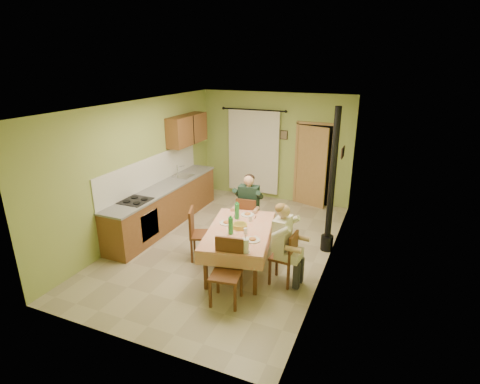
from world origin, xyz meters
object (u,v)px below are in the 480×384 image
at_px(chair_near, 226,285).
at_px(chair_right, 283,267).
at_px(dining_table, 239,249).
at_px(chair_left, 202,244).
at_px(stove_flue, 330,201).
at_px(chair_far, 248,227).
at_px(man_far, 248,201).
at_px(man_right, 284,235).

bearing_deg(chair_near, chair_right, -136.86).
relative_size(dining_table, chair_left, 2.01).
height_order(chair_right, stove_flue, stove_flue).
height_order(chair_near, stove_flue, stove_flue).
bearing_deg(stove_flue, chair_left, -149.74).
bearing_deg(chair_far, man_far, 90.00).
xyz_separation_m(chair_right, chair_left, (-1.65, 0.21, 0.00)).
relative_size(chair_right, man_right, 0.67).
xyz_separation_m(chair_near, stove_flue, (1.12, 2.29, 0.73)).
distance_m(chair_right, chair_left, 1.67).
distance_m(dining_table, chair_far, 1.10).
bearing_deg(dining_table, stove_flue, 31.97).
height_order(dining_table, man_far, man_far).
bearing_deg(man_far, chair_left, -122.90).
xyz_separation_m(man_right, stove_flue, (0.48, 1.45, 0.15)).
bearing_deg(chair_left, chair_near, 21.31).
relative_size(dining_table, man_far, 1.43).
bearing_deg(dining_table, man_far, 91.47).
bearing_deg(chair_right, stove_flue, -14.07).
relative_size(chair_near, man_far, 0.73).
bearing_deg(stove_flue, chair_right, -107.77).
bearing_deg(chair_far, dining_table, -82.13).
relative_size(dining_table, man_right, 1.43).
bearing_deg(chair_far, man_right, -53.51).
xyz_separation_m(chair_right, man_far, (-1.13, 1.24, 0.59)).
bearing_deg(chair_near, man_right, -136.30).
relative_size(chair_far, man_far, 0.70).
xyz_separation_m(chair_far, man_right, (1.11, -1.23, 0.59)).
distance_m(dining_table, chair_right, 0.89).
distance_m(chair_far, chair_left, 1.14).
distance_m(chair_near, man_right, 1.21).
bearing_deg(man_far, chair_far, -90.00).
bearing_deg(chair_near, man_far, -86.24).
bearing_deg(chair_right, man_right, 90.00).
height_order(chair_near, chair_left, chair_near).
distance_m(man_far, man_right, 1.67).
distance_m(dining_table, chair_near, 1.03).
distance_m(chair_right, man_far, 1.78).
xyz_separation_m(chair_far, chair_left, (-0.53, -1.01, 0.00)).
height_order(man_right, stove_flue, stove_flue).
xyz_separation_m(chair_left, man_right, (1.64, -0.21, 0.59)).
xyz_separation_m(chair_far, man_far, (-0.00, 0.01, 0.59)).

